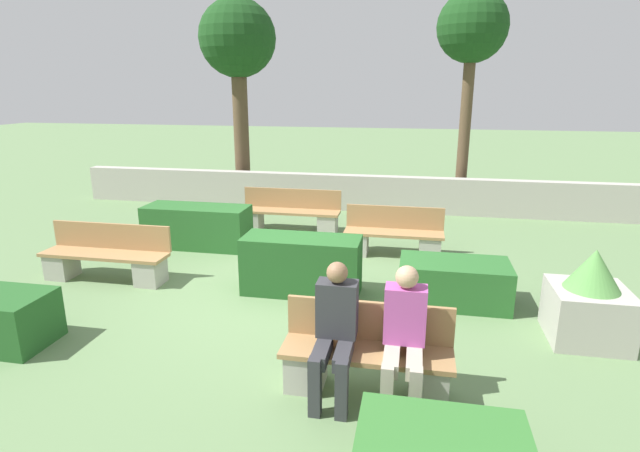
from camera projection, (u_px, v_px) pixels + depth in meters
name	position (u px, v px, depth m)	size (l,w,h in m)	color
ground_plane	(285.00, 295.00, 7.08)	(60.00, 60.00, 0.00)	#607F51
perimeter_wall	(341.00, 192.00, 11.92)	(13.10, 0.30, 0.84)	#ADA89E
bench_front	(366.00, 361.00, 4.79)	(1.63, 0.49, 0.84)	#A37A4C
bench_left_side	(290.00, 215.00, 10.14)	(2.03, 0.49, 0.84)	#A37A4C
bench_right_side	(393.00, 238.00, 8.66)	(1.70, 0.48, 0.84)	#A37A4C
bench_back	(106.00, 259.00, 7.56)	(1.95, 0.49, 0.84)	#A37A4C
person_seated_man	(335.00, 327.00, 4.60)	(0.38, 0.64, 1.30)	#333338
person_seated_woman	(404.00, 332.00, 4.49)	(0.38, 0.64, 1.31)	#B2A893
hedge_block_mid_left	(197.00, 226.00, 9.14)	(1.90, 0.71, 0.76)	#286028
hedge_block_mid_right	(302.00, 265.00, 7.07)	(1.66, 0.65, 0.82)	#235623
hedge_block_far_left	(454.00, 282.00, 6.76)	(1.46, 0.79, 0.58)	#286028
planter_corner_left	(589.00, 302.00, 5.72)	(0.84, 0.84, 1.10)	#ADA89E
tree_leftmost	(238.00, 45.00, 12.05)	(1.86, 1.86, 4.91)	brown
tree_center_left	(472.00, 33.00, 10.97)	(1.56, 1.56, 4.90)	brown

